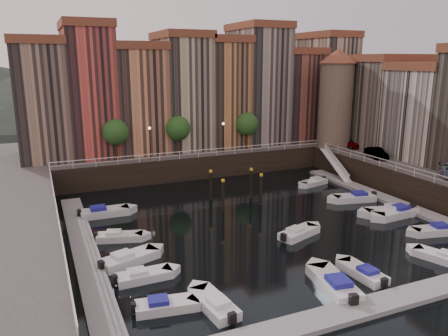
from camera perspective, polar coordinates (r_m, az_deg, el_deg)
name	(u,v)px	position (r m, az deg, el deg)	size (l,w,h in m)	color
ground	(255,219)	(43.24, 4.06, -6.73)	(200.00, 200.00, 0.00)	black
quay_far	(176,154)	(66.09, -6.30, 1.85)	(80.00, 20.00, 3.00)	black
dock_left	(84,249)	(38.05, -17.78, -10.07)	(2.00, 28.00, 0.35)	gray
dock_right	(390,200)	(51.62, 20.83, -3.97)	(2.00, 28.00, 0.35)	gray
dock_near	(378,304)	(30.56, 19.46, -16.44)	(30.00, 2.00, 0.35)	gray
mountains	(103,84)	(147.48, -15.57, 10.58)	(145.00, 100.00, 18.00)	#2D382D
far_terrace	(202,91)	(63.48, -2.95, 10.04)	(48.70, 10.30, 17.50)	#91705C
right_terrace	(432,107)	(60.45, 25.56, 7.20)	(9.30, 24.30, 14.00)	#6F6054
corner_tower	(336,97)	(63.75, 14.41, 8.97)	(5.20, 5.20, 13.80)	#6B5B4C
promenade_trees	(183,128)	(57.46, -5.40, 5.21)	(21.20, 3.20, 5.20)	black
street_lamps	(188,134)	(56.73, -4.75, 4.41)	(10.36, 0.36, 4.18)	black
railings	(234,171)	(46.29, 1.37, -0.38)	(36.08, 34.04, 0.52)	white
gangway	(335,163)	(59.72, 14.33, 0.61)	(2.78, 8.32, 3.73)	white
mooring_pilings	(237,189)	(47.32, 1.66, -2.75)	(5.11, 4.42, 3.78)	black
boat_left_0	(165,305)	(28.80, -7.67, -17.36)	(4.28, 2.08, 0.96)	silver
boat_left_1	(143,276)	(32.42, -10.55, -13.69)	(4.18, 1.60, 0.96)	silver
boat_left_2	(128,259)	(35.02, -12.38, -11.51)	(4.90, 3.08, 1.10)	silver
boat_left_3	(119,237)	(39.40, -13.58, -8.71)	(4.23, 2.57, 0.95)	silver
boat_left_4	(104,212)	(45.62, -15.44, -5.58)	(5.02, 1.89, 1.15)	silver
boat_right_0	(435,230)	(43.96, 25.88, -7.33)	(4.46, 2.40, 1.00)	silver
boat_right_1	(389,212)	(47.12, 20.76, -5.37)	(5.14, 3.00, 1.15)	silver
boat_right_2	(396,213)	(47.04, 21.56, -5.46)	(5.20, 2.22, 1.18)	silver
boat_right_3	(355,198)	(50.63, 16.73, -3.74)	(5.02, 2.73, 1.12)	silver
boat_right_4	(314,182)	(55.90, 11.65, -1.83)	(4.25, 2.45, 0.95)	silver
boat_near_0	(215,304)	(28.64, -1.24, -17.37)	(2.14, 4.55, 1.02)	silver
boat_near_1	(334,284)	(31.60, 14.22, -14.49)	(2.69, 5.39, 1.21)	silver
boat_near_2	(363,273)	(33.86, 17.70, -12.88)	(1.78, 4.24, 0.96)	silver
boat_near_3	(441,257)	(38.52, 26.53, -10.39)	(2.80, 4.20, 0.95)	silver
car_a	(346,143)	(64.51, 15.70, 3.13)	(1.71, 4.25, 1.45)	gray
car_b	(376,154)	(58.66, 19.27, 1.77)	(1.40, 4.02, 1.32)	gray
boat_extra_272	(298,233)	(39.61, 9.69, -8.35)	(4.49, 2.89, 1.01)	silver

